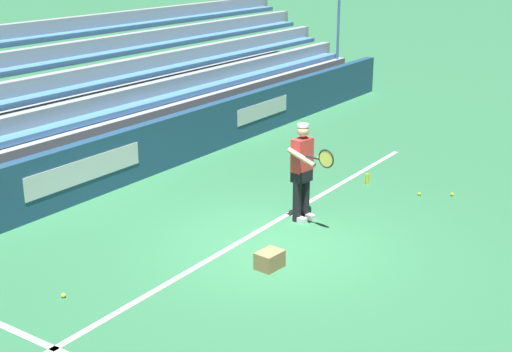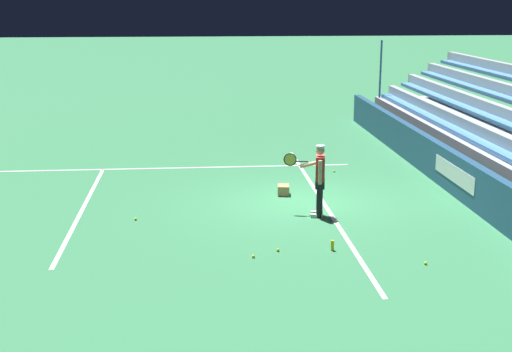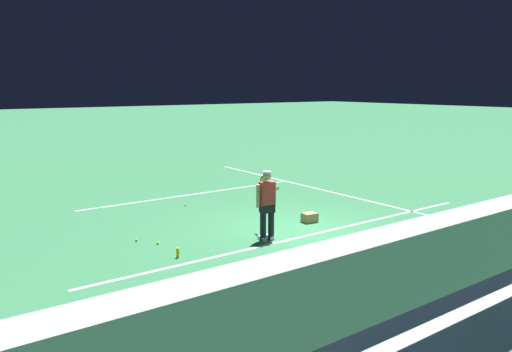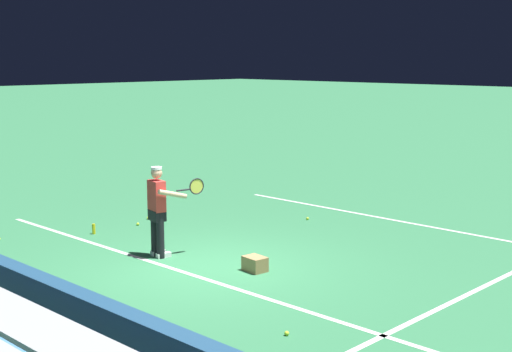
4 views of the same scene
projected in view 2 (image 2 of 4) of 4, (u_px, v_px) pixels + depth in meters
ground_plane at (304, 203)px, 18.01m from camera, size 160.00×160.00×0.00m
court_baseline_white at (323, 202)px, 18.05m from camera, size 12.00×0.10×0.01m
court_sideline_white at (153, 168)px, 21.64m from camera, size 0.10×12.00×0.01m
court_service_line_white at (83, 208)px, 17.54m from camera, size 8.22×0.10×0.01m
back_wall_sponsor_board at (463, 178)px, 18.21m from camera, size 24.23×0.25×1.10m
tennis_player at (319, 180)px, 16.70m from camera, size 0.70×0.96×1.71m
ball_box_cardboard at (283, 190)px, 18.72m from camera, size 0.43×0.34×0.26m
tennis_ball_midcourt at (278, 250)px, 14.55m from camera, size 0.07×0.07×0.07m
tennis_ball_far_left at (253, 256)px, 14.20m from camera, size 0.07×0.07×0.07m
tennis_ball_far_right at (334, 171)px, 21.17m from camera, size 0.07×0.07×0.07m
tennis_ball_toward_net at (136, 219)px, 16.59m from camera, size 0.07×0.07×0.07m
tennis_ball_on_baseline at (426, 263)px, 13.83m from camera, size 0.07×0.07×0.07m
water_bottle at (332, 245)px, 14.59m from camera, size 0.07×0.07×0.22m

